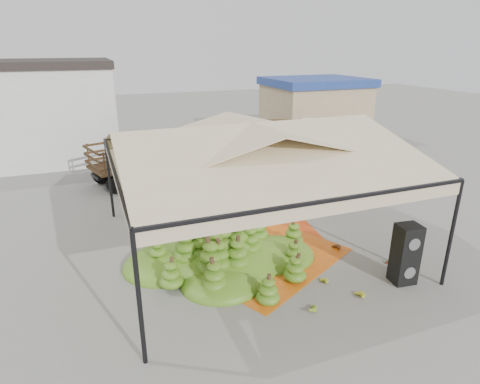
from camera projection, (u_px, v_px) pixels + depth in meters
name	position (u px, v px, depth m)	size (l,w,h in m)	color
ground	(251.00, 245.00, 13.12)	(90.00, 90.00, 0.00)	slate
canopy_tent	(252.00, 146.00, 11.98)	(8.10, 8.10, 4.00)	black
building_tan	(314.00, 109.00, 27.15)	(6.30, 5.30, 4.10)	tan
tarp_left	(256.00, 253.00, 12.56)	(4.50, 4.29, 0.01)	orange
tarp_right	(254.00, 229.00, 14.22)	(4.15, 4.36, 0.01)	#D14A13
banana_heap	(225.00, 242.00, 11.89)	(6.02, 4.94, 1.29)	#4E7A19
hand_yellow_a	(358.00, 294.00, 10.33)	(0.46, 0.38, 0.21)	gold
hand_yellow_b	(322.00, 281.00, 10.95)	(0.41, 0.34, 0.19)	gold
hand_red_a	(335.00, 247.00, 12.77)	(0.46, 0.38, 0.21)	#612F16
hand_red_b	(390.00, 263.00, 11.85)	(0.41, 0.34, 0.19)	#5F3215
hand_green	(310.00, 306.00, 9.85)	(0.46, 0.37, 0.21)	#567C19
hanging_bunches	(287.00, 152.00, 14.01)	(4.74, 0.24, 0.20)	#3B7117
speaker_stack	(406.00, 254.00, 10.80)	(0.67, 0.60, 1.70)	black
banana_leaves	(201.00, 260.00, 12.16)	(0.96, 1.36, 3.70)	#2B761F
vendor	(249.00, 184.00, 16.02)	(0.67, 0.44, 1.84)	gray
truck_left	(157.00, 153.00, 19.38)	(6.13, 3.64, 1.99)	#472A17
truck_right	(279.00, 139.00, 21.36)	(7.25, 4.67, 2.36)	#4A3118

